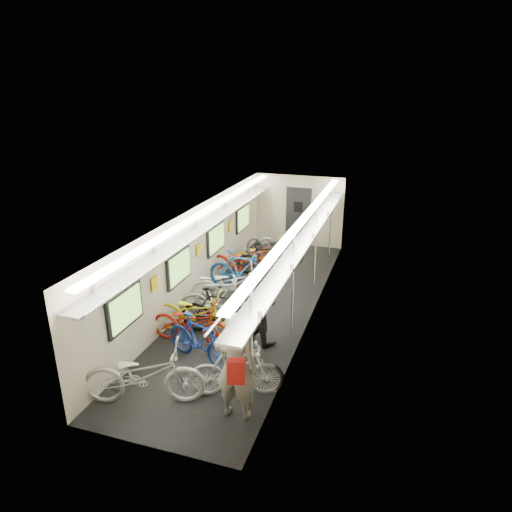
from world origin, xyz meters
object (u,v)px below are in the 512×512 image
Objects in this scene: bicycle_1 at (199,340)px; passenger_mid at (259,304)px; bicycle_0 at (144,375)px; backpack at (236,371)px; passenger_near at (236,366)px.

passenger_mid reaches higher than bicycle_1.
bicycle_0 is 2.02m from backpack.
bicycle_0 is at bearing 88.19° from passenger_mid.
bicycle_0 is 2.88m from passenger_mid.
passenger_near is (1.62, 0.16, 0.41)m from bicycle_0.
backpack is at bearing 109.93° from passenger_near.
passenger_near is at bearing 122.79° from passenger_mid.
passenger_mid is at bearing -17.49° from bicycle_1.
backpack is at bearing 125.37° from passenger_mid.
backpack is (0.22, -0.56, 0.33)m from passenger_near.
bicycle_0 reaches higher than bicycle_1.
passenger_mid is (0.87, 1.16, 0.37)m from bicycle_1.
passenger_near is 5.03× the size of backpack.
bicycle_0 is 5.49× the size of backpack.
bicycle_1 is 2.45m from backpack.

